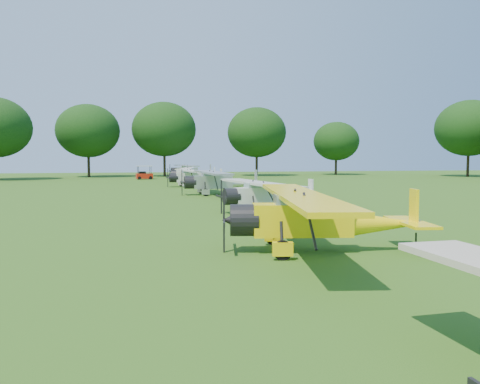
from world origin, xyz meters
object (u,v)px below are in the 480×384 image
object	(u,v)px
aircraft_4	(219,180)
golf_cart	(144,175)
aircraft_3	(267,193)
aircraft_6	(192,173)
aircraft_7	(190,170)
aircraft_2	(317,214)
aircraft_5	(194,176)

from	to	relation	value
aircraft_4	golf_cart	size ratio (longest dim) A/B	4.39
aircraft_3	aircraft_4	world-z (taller)	aircraft_4
aircraft_6	aircraft_7	distance (m)	12.04
aircraft_2	aircraft_7	distance (m)	60.02
aircraft_2	aircraft_6	size ratio (longest dim) A/B	1.10
aircraft_2	aircraft_6	world-z (taller)	aircraft_2
aircraft_4	golf_cart	bearing A→B (deg)	99.88
golf_cart	aircraft_3	bearing A→B (deg)	-89.72
aircraft_2	aircraft_5	xyz separation A→B (m)	(-0.23, 37.37, -0.10)
aircraft_4	aircraft_2	bearing A→B (deg)	-93.17
aircraft_5	aircraft_6	distance (m)	10.66
aircraft_3	aircraft_5	size ratio (longest dim) A/B	0.96
aircraft_2	aircraft_6	bearing A→B (deg)	98.71
aircraft_2	aircraft_4	size ratio (longest dim) A/B	1.00
aircraft_6	aircraft_3	bearing A→B (deg)	-78.83
aircraft_4	aircraft_5	size ratio (longest dim) A/B	1.08
aircraft_3	aircraft_5	bearing A→B (deg)	84.83
aircraft_5	aircraft_6	world-z (taller)	aircraft_5
aircraft_7	golf_cart	xyz separation A→B (m)	(-7.27, -3.43, -0.63)
aircraft_5	golf_cart	bearing A→B (deg)	100.04
aircraft_3	golf_cart	size ratio (longest dim) A/B	3.91
aircraft_4	aircraft_5	xyz separation A→B (m)	(-0.88, 11.87, -0.10)
aircraft_2	aircraft_3	distance (m)	12.04
aircraft_2	golf_cart	bearing A→B (deg)	105.19
aircraft_5	aircraft_4	bearing A→B (deg)	-91.70
aircraft_7	golf_cart	size ratio (longest dim) A/B	4.43
aircraft_3	aircraft_7	size ratio (longest dim) A/B	0.88
aircraft_2	aircraft_4	xyz separation A→B (m)	(0.65, 25.49, 0.00)
aircraft_3	aircraft_6	world-z (taller)	aircraft_6
aircraft_4	golf_cart	world-z (taller)	aircraft_4
aircraft_3	golf_cart	xyz separation A→B (m)	(-7.12, 44.61, -0.48)
aircraft_2	aircraft_4	distance (m)	25.50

